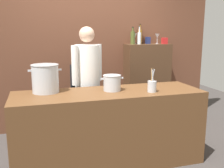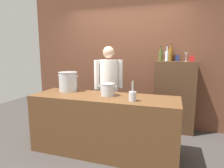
# 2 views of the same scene
# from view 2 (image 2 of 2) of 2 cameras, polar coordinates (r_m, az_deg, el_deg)

# --- Properties ---
(ground_plane) EXTENTS (8.00, 8.00, 0.00)m
(ground_plane) POSITION_cam_2_polar(r_m,az_deg,el_deg) (3.21, -2.41, -19.51)
(ground_plane) COLOR #383330
(brick_back_panel) EXTENTS (4.40, 0.10, 3.00)m
(brick_back_panel) POSITION_cam_2_polar(r_m,az_deg,el_deg) (4.14, 4.35, 8.71)
(brick_back_panel) COLOR brown
(brick_back_panel) RESTS_ON ground_plane
(prep_counter) EXTENTS (2.23, 0.70, 0.90)m
(prep_counter) POSITION_cam_2_polar(r_m,az_deg,el_deg) (3.01, -2.47, -12.00)
(prep_counter) COLOR brown
(prep_counter) RESTS_ON ground_plane
(bar_cabinet) EXTENTS (0.76, 0.32, 1.39)m
(bar_cabinet) POSITION_cam_2_polar(r_m,az_deg,el_deg) (3.91, 18.11, -3.71)
(bar_cabinet) COLOR #472D1C
(bar_cabinet) RESTS_ON ground_plane
(chef) EXTENTS (0.46, 0.41, 1.66)m
(chef) POSITION_cam_2_polar(r_m,az_deg,el_deg) (3.48, -1.02, -0.24)
(chef) COLOR black
(chef) RESTS_ON ground_plane
(stockpot_large) EXTENTS (0.37, 0.31, 0.33)m
(stockpot_large) POSITION_cam_2_polar(r_m,az_deg,el_deg) (3.32, -13.03, 0.75)
(stockpot_large) COLOR #B7BABF
(stockpot_large) RESTS_ON prep_counter
(stockpot_small) EXTENTS (0.28, 0.21, 0.19)m
(stockpot_small) POSITION_cam_2_polar(r_m,az_deg,el_deg) (2.89, -1.26, -1.68)
(stockpot_small) COLOR #B7BABF
(stockpot_small) RESTS_ON prep_counter
(utensil_crock) EXTENTS (0.10, 0.10, 0.28)m
(utensil_crock) POSITION_cam_2_polar(r_m,az_deg,el_deg) (2.59, 6.21, -3.54)
(utensil_crock) COLOR #B7BABF
(utensil_crock) RESTS_ON prep_counter
(wine_bottle_clear) EXTENTS (0.06, 0.06, 0.30)m
(wine_bottle_clear) POSITION_cam_2_polar(r_m,az_deg,el_deg) (3.79, 16.15, 8.20)
(wine_bottle_clear) COLOR silver
(wine_bottle_clear) RESTS_ON bar_cabinet
(wine_bottle_amber) EXTENTS (0.07, 0.07, 0.33)m
(wine_bottle_amber) POSITION_cam_2_polar(r_m,az_deg,el_deg) (3.90, 17.16, 8.48)
(wine_bottle_amber) COLOR #8C5919
(wine_bottle_amber) RESTS_ON bar_cabinet
(wine_bottle_olive) EXTENTS (0.07, 0.07, 0.28)m
(wine_bottle_olive) POSITION_cam_2_polar(r_m,az_deg,el_deg) (3.79, 14.41, 8.34)
(wine_bottle_olive) COLOR #475123
(wine_bottle_olive) RESTS_ON bar_cabinet
(wine_glass_tall) EXTENTS (0.07, 0.07, 0.18)m
(wine_glass_tall) POSITION_cam_2_polar(r_m,az_deg,el_deg) (3.90, 15.70, 8.52)
(wine_glass_tall) COLOR silver
(wine_glass_tall) RESTS_ON bar_cabinet
(wine_glass_short) EXTENTS (0.08, 0.08, 0.17)m
(wine_glass_short) POSITION_cam_2_polar(r_m,az_deg,el_deg) (3.83, 21.39, 8.22)
(wine_glass_short) COLOR silver
(wine_glass_short) RESTS_ON bar_cabinet
(spice_tin_navy) EXTENTS (0.07, 0.07, 0.12)m
(spice_tin_navy) POSITION_cam_2_polar(r_m,az_deg,el_deg) (3.87, 19.04, 7.37)
(spice_tin_navy) COLOR navy
(spice_tin_navy) RESTS_ON bar_cabinet
(spice_tin_red) EXTENTS (0.08, 0.08, 0.11)m
(spice_tin_red) POSITION_cam_2_polar(r_m,az_deg,el_deg) (3.75, 22.83, 7.03)
(spice_tin_red) COLOR red
(spice_tin_red) RESTS_ON bar_cabinet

